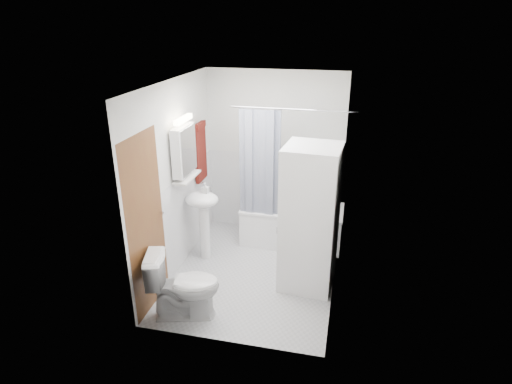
% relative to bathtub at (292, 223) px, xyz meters
% --- Properties ---
extents(floor, '(2.60, 2.60, 0.00)m').
position_rel_bathtub_xyz_m(floor, '(-0.34, -0.92, -0.30)').
color(floor, '#BBBBC0').
rests_on(floor, ground).
extents(room_walls, '(2.60, 2.60, 2.60)m').
position_rel_bathtub_xyz_m(room_walls, '(-0.34, -0.92, 1.19)').
color(room_walls, silver).
rests_on(room_walls, ground).
extents(wainscot, '(1.98, 2.58, 2.58)m').
position_rel_bathtub_xyz_m(wainscot, '(-0.34, -0.63, 0.30)').
color(wainscot, white).
rests_on(wainscot, ground).
extents(door, '(0.05, 2.00, 2.00)m').
position_rel_bathtub_xyz_m(door, '(-1.29, -1.47, 0.70)').
color(door, brown).
rests_on(door, ground).
extents(bathtub, '(1.42, 0.67, 0.54)m').
position_rel_bathtub_xyz_m(bathtub, '(0.00, 0.00, 0.00)').
color(bathtub, white).
rests_on(bathtub, ground).
extents(tub_spout, '(0.04, 0.12, 0.04)m').
position_rel_bathtub_xyz_m(tub_spout, '(0.20, 0.33, 0.56)').
color(tub_spout, silver).
rests_on(tub_spout, room_walls).
extents(curtain_rod, '(1.60, 0.02, 0.02)m').
position_rel_bathtub_xyz_m(curtain_rod, '(0.00, -0.28, 1.70)').
color(curtain_rod, silver).
rests_on(curtain_rod, room_walls).
extents(shower_curtain, '(0.55, 0.02, 1.45)m').
position_rel_bathtub_xyz_m(shower_curtain, '(-0.43, -0.28, 0.95)').
color(shower_curtain, '#131E44').
rests_on(shower_curtain, curtain_rod).
extents(sink, '(0.44, 0.37, 1.04)m').
position_rel_bathtub_xyz_m(sink, '(-1.10, -0.69, 0.40)').
color(sink, white).
rests_on(sink, ground).
extents(medicine_cabinet, '(0.13, 0.50, 0.71)m').
position_rel_bathtub_xyz_m(medicine_cabinet, '(-1.25, -0.82, 1.27)').
color(medicine_cabinet, white).
rests_on(medicine_cabinet, room_walls).
extents(shelf, '(0.18, 0.54, 0.02)m').
position_rel_bathtub_xyz_m(shelf, '(-1.23, -0.82, 0.90)').
color(shelf, silver).
rests_on(shelf, room_walls).
extents(shower_caddy, '(0.22, 0.06, 0.02)m').
position_rel_bathtub_xyz_m(shower_caddy, '(0.25, 0.32, 0.85)').
color(shower_caddy, silver).
rests_on(shower_caddy, room_walls).
extents(towel, '(0.07, 0.35, 0.84)m').
position_rel_bathtub_xyz_m(towel, '(-1.28, -0.17, 1.05)').
color(towel, '#5E1712').
rests_on(towel, room_walls).
extents(washer_dryer, '(0.68, 0.67, 1.76)m').
position_rel_bathtub_xyz_m(washer_dryer, '(0.33, -1.00, 0.58)').
color(washer_dryer, white).
rests_on(washer_dryer, ground).
extents(toilet, '(0.86, 0.62, 0.76)m').
position_rel_bathtub_xyz_m(toilet, '(-0.89, -1.91, 0.08)').
color(toilet, white).
rests_on(toilet, ground).
extents(soap_pump, '(0.08, 0.17, 0.08)m').
position_rel_bathtub_xyz_m(soap_pump, '(-1.05, -0.67, 0.65)').
color(soap_pump, gray).
rests_on(soap_pump, sink).
extents(shelf_bottle, '(0.07, 0.18, 0.07)m').
position_rel_bathtub_xyz_m(shelf_bottle, '(-1.23, -0.97, 0.95)').
color(shelf_bottle, gray).
rests_on(shelf_bottle, shelf).
extents(shelf_cup, '(0.10, 0.09, 0.10)m').
position_rel_bathtub_xyz_m(shelf_cup, '(-1.23, -0.70, 0.96)').
color(shelf_cup, gray).
rests_on(shelf_cup, shelf).
extents(shampoo_a, '(0.13, 0.17, 0.13)m').
position_rel_bathtub_xyz_m(shampoo_a, '(0.01, 0.32, 0.93)').
color(shampoo_a, gray).
rests_on(shampoo_a, shower_caddy).
extents(shampoo_b, '(0.08, 0.21, 0.08)m').
position_rel_bathtub_xyz_m(shampoo_b, '(0.13, 0.32, 0.90)').
color(shampoo_b, '#254296').
rests_on(shampoo_b, shower_caddy).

